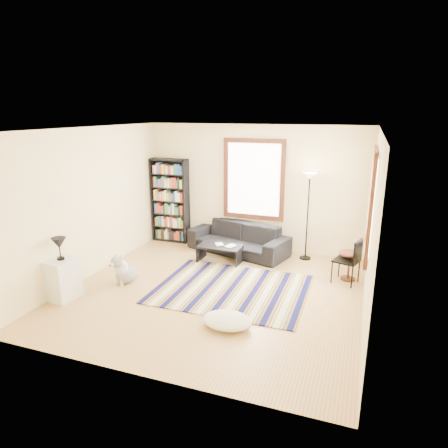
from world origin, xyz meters
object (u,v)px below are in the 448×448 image
(floor_lamp, at_px, (307,217))
(side_table, at_px, (349,266))
(coffee_table, at_px, (220,254))
(dog, at_px, (126,268))
(white_cabinet, at_px, (63,279))
(floor_cushion, at_px, (227,320))
(bookshelf, at_px, (170,201))
(folding_chair, at_px, (346,261))
(sofa, at_px, (238,238))

(floor_lamp, distance_m, side_table, 1.41)
(coffee_table, relative_size, dog, 1.59)
(floor_lamp, relative_size, dog, 3.28)
(white_cabinet, bearing_deg, coffee_table, 57.83)
(side_table, bearing_deg, floor_cushion, -123.79)
(bookshelf, distance_m, dog, 2.64)
(folding_chair, xyz_separation_m, dog, (-3.83, -1.36, -0.15))
(coffee_table, xyz_separation_m, folding_chair, (2.55, -0.21, 0.25))
(bookshelf, height_order, white_cabinet, bookshelf)
(sofa, distance_m, white_cabinet, 3.79)
(sofa, distance_m, floor_lamp, 1.61)
(bookshelf, bearing_deg, side_table, -13.38)
(coffee_table, distance_m, white_cabinet, 3.14)
(sofa, bearing_deg, coffee_table, -89.44)
(floor_cushion, height_order, folding_chair, folding_chair)
(floor_lamp, relative_size, folding_chair, 2.16)
(side_table, relative_size, folding_chair, 0.63)
(coffee_table, bearing_deg, dog, -129.19)
(side_table, bearing_deg, floor_lamp, 138.10)
(white_cabinet, relative_size, dog, 1.23)
(bookshelf, relative_size, coffee_table, 2.22)
(coffee_table, xyz_separation_m, dog, (-1.28, -1.57, 0.10))
(sofa, relative_size, floor_cushion, 2.99)
(sofa, relative_size, coffee_table, 2.50)
(floor_cushion, bearing_deg, coffee_table, 112.48)
(sofa, bearing_deg, dog, -107.48)
(sofa, bearing_deg, bookshelf, -173.01)
(folding_chair, bearing_deg, white_cabinet, -135.50)
(floor_lamp, height_order, dog, floor_lamp)
(coffee_table, relative_size, white_cabinet, 1.29)
(sofa, distance_m, dog, 2.68)
(side_table, xyz_separation_m, folding_chair, (-0.05, -0.16, 0.16))
(coffee_table, distance_m, folding_chair, 2.57)
(floor_cushion, height_order, white_cabinet, white_cabinet)
(side_table, bearing_deg, coffee_table, 178.89)
(coffee_table, xyz_separation_m, floor_lamp, (1.67, 0.78, 0.75))
(floor_lamp, distance_m, white_cabinet, 4.88)
(sofa, xyz_separation_m, bookshelf, (-1.81, 0.27, 0.67))
(sofa, height_order, white_cabinet, white_cabinet)
(bookshelf, bearing_deg, floor_cushion, -52.14)
(side_table, height_order, white_cabinet, white_cabinet)
(sofa, distance_m, side_table, 2.52)
(sofa, height_order, floor_cushion, sofa)
(coffee_table, height_order, side_table, side_table)
(coffee_table, bearing_deg, side_table, -1.11)
(sofa, height_order, folding_chair, folding_chair)
(white_cabinet, height_order, dog, white_cabinet)
(floor_lamp, bearing_deg, coffee_table, -154.83)
(dog, bearing_deg, coffee_table, 67.08)
(floor_cushion, distance_m, white_cabinet, 2.92)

